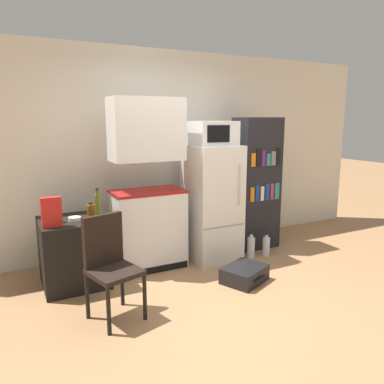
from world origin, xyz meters
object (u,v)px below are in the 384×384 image
at_px(microwave, 213,133).
at_px(bottle_amber_beer, 91,210).
at_px(cereal_box, 51,212).
at_px(suitcase_large_flat, 244,274).
at_px(bowl, 75,219).
at_px(bottle_ketchup_red, 48,212).
at_px(kitchen_hutch, 148,191).
at_px(water_bottle_middle, 251,247).
at_px(bookshelf, 256,183).
at_px(refrigerator, 212,203).
at_px(water_bottle_front, 266,246).
at_px(side_table, 74,252).
at_px(chair, 109,259).
at_px(bottle_olive_oil, 98,205).
at_px(bottle_blue_soda, 54,212).

distance_m(microwave, bottle_amber_beer, 1.70).
height_order(cereal_box, suitcase_large_flat, cereal_box).
bearing_deg(bowl, bottle_ketchup_red, 149.34).
bearing_deg(kitchen_hutch, water_bottle_middle, -14.47).
distance_m(cereal_box, suitcase_large_flat, 2.13).
bearing_deg(microwave, cereal_box, -173.24).
bearing_deg(microwave, bookshelf, 8.57).
height_order(refrigerator, water_bottle_front, refrigerator).
distance_m(microwave, bottle_ketchup_red, 2.09).
xyz_separation_m(water_bottle_front, water_bottle_middle, (-0.23, 0.01, 0.02)).
distance_m(side_table, water_bottle_front, 2.42).
xyz_separation_m(kitchen_hutch, chair, (-0.72, -0.93, -0.39)).
xyz_separation_m(bottle_ketchup_red, bottle_amber_beer, (0.44, 0.01, -0.03)).
height_order(bottle_olive_oil, water_bottle_middle, bottle_olive_oil).
height_order(kitchen_hutch, bottle_blue_soda, kitchen_hutch).
relative_size(microwave, bowl, 3.97).
relative_size(kitchen_hutch, chair, 2.15).
xyz_separation_m(bookshelf, bottle_olive_oil, (-2.21, -0.17, -0.04)).
relative_size(side_table, bottle_olive_oil, 2.25).
xyz_separation_m(microwave, suitcase_large_flat, (-0.05, -0.82, -1.51)).
distance_m(microwave, water_bottle_front, 1.64).
height_order(bookshelf, water_bottle_front, bookshelf).
relative_size(bookshelf, bottle_amber_beer, 12.61).
distance_m(kitchen_hutch, bookshelf, 1.59).
distance_m(bowl, water_bottle_middle, 2.23).
bearing_deg(water_bottle_front, bottle_amber_beer, 170.98).
xyz_separation_m(microwave, water_bottle_middle, (0.44, -0.25, -1.45)).
height_order(bottle_ketchup_red, cereal_box, cereal_box).
bearing_deg(water_bottle_middle, cereal_box, 179.50).
height_order(side_table, refrigerator, refrigerator).
bearing_deg(bookshelf, bottle_ketchup_red, -179.08).
height_order(side_table, water_bottle_middle, side_table).
xyz_separation_m(refrigerator, bookshelf, (0.76, 0.11, 0.17)).
relative_size(chair, water_bottle_front, 3.07).
xyz_separation_m(cereal_box, water_bottle_front, (2.61, -0.03, -0.74)).
bearing_deg(water_bottle_front, water_bottle_middle, 176.97).
height_order(bottle_blue_soda, cereal_box, cereal_box).
distance_m(bowl, chair, 0.82).
xyz_separation_m(bookshelf, chair, (-2.31, -0.97, -0.35)).
bearing_deg(refrigerator, water_bottle_middle, -29.72).
bearing_deg(refrigerator, bottle_ketchup_red, 177.93).
xyz_separation_m(refrigerator, bottle_ketchup_red, (-1.94, 0.07, 0.09)).
relative_size(bottle_amber_beer, bowl, 1.09).
distance_m(bottle_blue_soda, bowl, 0.22).
bearing_deg(suitcase_large_flat, kitchen_hutch, 107.13).
height_order(bowl, cereal_box, cereal_box).
bearing_deg(bottle_ketchup_red, bookshelf, 0.92).
bearing_deg(microwave, chair, -151.10).
xyz_separation_m(bookshelf, cereal_box, (-2.70, -0.34, -0.02)).
xyz_separation_m(refrigerator, bottle_amber_beer, (-1.50, 0.08, 0.06)).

